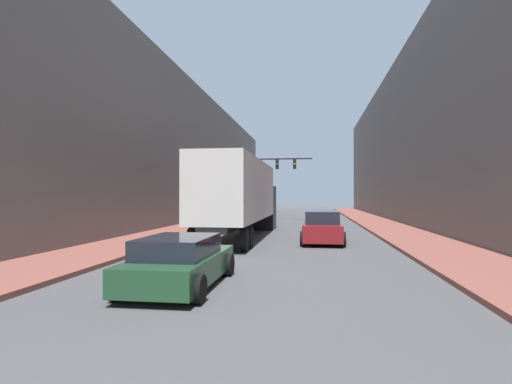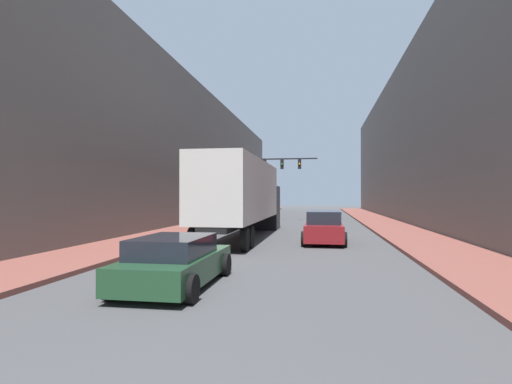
% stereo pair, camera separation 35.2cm
% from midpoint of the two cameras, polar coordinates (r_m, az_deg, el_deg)
% --- Properties ---
extents(sidewalk_right, '(3.46, 80.00, 0.15)m').
position_cam_midpoint_polar(sidewalk_right, '(31.49, 17.53, -4.64)').
color(sidewalk_right, brown).
rests_on(sidewalk_right, ground).
extents(sidewalk_left, '(3.46, 80.00, 0.15)m').
position_cam_midpoint_polar(sidewalk_left, '(32.26, -7.50, -4.56)').
color(sidewalk_left, brown).
rests_on(sidewalk_left, ground).
extents(building_right, '(6.00, 80.00, 14.04)m').
position_cam_midpoint_polar(building_right, '(32.85, 25.74, 7.70)').
color(building_right, '#66605B').
rests_on(building_right, ground).
extents(building_left, '(6.00, 80.00, 12.31)m').
position_cam_midpoint_polar(building_left, '(33.98, -15.24, 5.92)').
color(building_left, '#66605B').
rests_on(building_left, ground).
extents(semi_truck, '(2.56, 13.80, 4.18)m').
position_cam_midpoint_polar(semi_truck, '(22.25, -2.47, -0.41)').
color(semi_truck, silver).
rests_on(semi_truck, ground).
extents(sedan_car, '(2.10, 4.40, 1.30)m').
position_cam_midpoint_polar(sedan_car, '(10.58, -11.74, -9.79)').
color(sedan_car, '#234C2D').
rests_on(sedan_car, ground).
extents(suv_car, '(2.05, 4.64, 1.58)m').
position_cam_midpoint_polar(suv_car, '(20.15, 8.90, -5.04)').
color(suv_car, maroon).
rests_on(suv_car, ground).
extents(traffic_signal_gantry, '(6.66, 0.35, 6.11)m').
position_cam_midpoint_polar(traffic_signal_gantry, '(37.74, 0.56, 2.57)').
color(traffic_signal_gantry, black).
rests_on(traffic_signal_gantry, ground).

